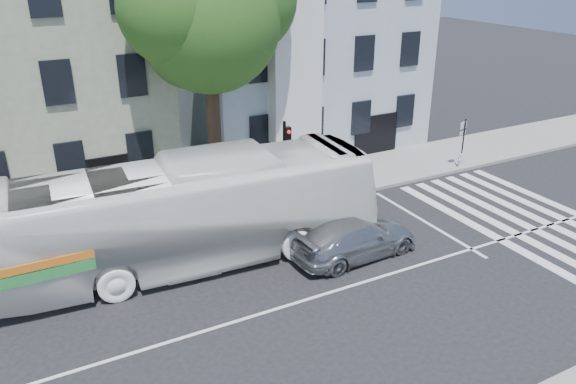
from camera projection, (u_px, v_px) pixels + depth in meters
ground at (317, 297)px, 17.56m from camera, size 120.00×120.00×0.00m
sidewalk_far at (222, 202)px, 24.03m from camera, size 80.00×4.00×0.15m
building_left at (8, 61)px, 24.56m from camera, size 12.00×10.00×11.00m
building_right at (290, 40)px, 30.57m from camera, size 12.00×10.00×11.00m
street_tree at (207, 11)px, 21.58m from camera, size 7.30×5.90×11.10m
bus at (184, 214)px, 18.78m from camera, size 3.95×13.57×3.73m
sedan at (355, 238)px, 19.66m from camera, size 2.18×4.80×1.36m
hedge at (69, 243)px, 19.72m from camera, size 8.30×3.60×0.70m
traffic_signal at (286, 155)px, 22.26m from camera, size 0.40×0.52×3.85m
fire_hydrant at (461, 159)px, 27.58m from camera, size 0.42×0.28×0.73m
far_sign_pole at (463, 136)px, 27.11m from camera, size 0.44×0.20×2.44m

